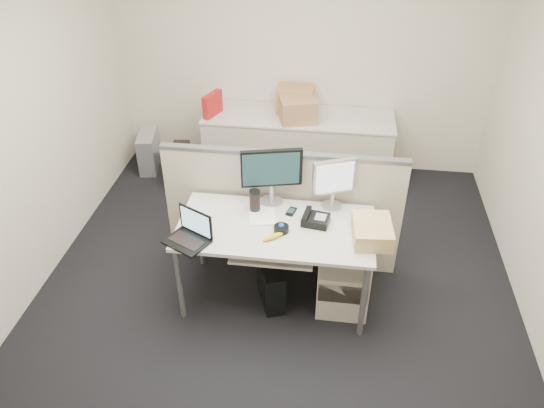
# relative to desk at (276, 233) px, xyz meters

# --- Properties ---
(floor) EXTENTS (4.00, 4.50, 0.01)m
(floor) POSITION_rel_desk_xyz_m (0.00, 0.00, -0.67)
(floor) COLOR black
(floor) RESTS_ON ground
(wall_back) EXTENTS (4.00, 0.02, 2.70)m
(wall_back) POSITION_rel_desk_xyz_m (0.00, 2.25, 0.69)
(wall_back) COLOR beige
(wall_back) RESTS_ON ground
(wall_left) EXTENTS (0.02, 4.50, 2.70)m
(wall_left) POSITION_rel_desk_xyz_m (-2.00, 0.00, 0.69)
(wall_left) COLOR beige
(wall_left) RESTS_ON ground
(desk) EXTENTS (1.50, 0.75, 0.73)m
(desk) POSITION_rel_desk_xyz_m (0.00, 0.00, 0.00)
(desk) COLOR silver
(desk) RESTS_ON floor
(keyboard_tray) EXTENTS (0.62, 0.32, 0.02)m
(keyboard_tray) POSITION_rel_desk_xyz_m (0.00, -0.18, -0.04)
(keyboard_tray) COLOR silver
(keyboard_tray) RESTS_ON desk
(drawer_pedestal) EXTENTS (0.40, 0.55, 0.65)m
(drawer_pedestal) POSITION_rel_desk_xyz_m (0.55, 0.05, -0.34)
(drawer_pedestal) COLOR #B7AD9A
(drawer_pedestal) RESTS_ON floor
(cubicle_partition) EXTENTS (2.00, 0.06, 1.10)m
(cubicle_partition) POSITION_rel_desk_xyz_m (0.00, 0.45, -0.11)
(cubicle_partition) COLOR #BAB094
(cubicle_partition) RESTS_ON floor
(back_counter) EXTENTS (2.00, 0.60, 0.72)m
(back_counter) POSITION_rel_desk_xyz_m (0.00, 1.93, -0.30)
(back_counter) COLOR #B7AD9A
(back_counter) RESTS_ON floor
(monitor_main) EXTENTS (0.51, 0.30, 0.48)m
(monitor_main) POSITION_rel_desk_xyz_m (-0.07, 0.32, 0.31)
(monitor_main) COLOR black
(monitor_main) RESTS_ON desk
(monitor_small) EXTENTS (0.38, 0.29, 0.42)m
(monitor_small) POSITION_rel_desk_xyz_m (0.41, 0.32, 0.28)
(monitor_small) COLOR #B7B7BC
(monitor_small) RESTS_ON desk
(laptop) EXTENTS (0.38, 0.34, 0.23)m
(laptop) POSITION_rel_desk_xyz_m (-0.62, -0.28, 0.18)
(laptop) COLOR black
(laptop) RESTS_ON desk
(trackball) EXTENTS (0.15, 0.15, 0.04)m
(trackball) POSITION_rel_desk_xyz_m (0.05, -0.05, 0.09)
(trackball) COLOR black
(trackball) RESTS_ON desk
(desk_phone) EXTENTS (0.22, 0.19, 0.06)m
(desk_phone) POSITION_rel_desk_xyz_m (0.30, 0.08, 0.10)
(desk_phone) COLOR black
(desk_phone) RESTS_ON desk
(paper_stack) EXTENTS (0.25, 0.30, 0.01)m
(paper_stack) POSITION_rel_desk_xyz_m (-0.12, 0.12, 0.07)
(paper_stack) COLOR white
(paper_stack) RESTS_ON desk
(sticky_pad) EXTENTS (0.08, 0.08, 0.01)m
(sticky_pad) POSITION_rel_desk_xyz_m (0.06, 0.00, 0.07)
(sticky_pad) COLOR gold
(sticky_pad) RESTS_ON desk
(travel_mug) EXTENTS (0.11, 0.11, 0.18)m
(travel_mug) POSITION_rel_desk_xyz_m (-0.19, 0.19, 0.15)
(travel_mug) COLOR black
(travel_mug) RESTS_ON desk
(banana) EXTENTS (0.16, 0.14, 0.04)m
(banana) POSITION_rel_desk_xyz_m (0.00, -0.15, 0.08)
(banana) COLOR yellow
(banana) RESTS_ON desk
(cellphone) EXTENTS (0.09, 0.12, 0.02)m
(cellphone) POSITION_rel_desk_xyz_m (0.10, 0.20, 0.07)
(cellphone) COLOR black
(cellphone) RESTS_ON desk
(manila_folders) EXTENTS (0.31, 0.38, 0.13)m
(manila_folders) POSITION_rel_desk_xyz_m (0.72, -0.05, 0.13)
(manila_folders) COLOR tan
(manila_folders) RESTS_ON desk
(keyboard) EXTENTS (0.42, 0.24, 0.02)m
(keyboard) POSITION_rel_desk_xyz_m (0.05, -0.14, -0.02)
(keyboard) COLOR black
(keyboard) RESTS_ON keyboard_tray
(pc_tower_desk) EXTENTS (0.29, 0.43, 0.37)m
(pc_tower_desk) POSITION_rel_desk_xyz_m (-0.03, -0.05, -0.48)
(pc_tower_desk) COLOR black
(pc_tower_desk) RESTS_ON floor
(pc_tower_spare_dark) EXTENTS (0.23, 0.46, 0.41)m
(pc_tower_spare_dark) POSITION_rel_desk_xyz_m (-1.26, 1.63, -0.46)
(pc_tower_spare_dark) COLOR black
(pc_tower_spare_dark) RESTS_ON floor
(pc_tower_spare_silver) EXTENTS (0.26, 0.49, 0.43)m
(pc_tower_spare_silver) POSITION_rel_desk_xyz_m (-1.70, 1.89, -0.45)
(pc_tower_spare_silver) COLOR #B7B7BC
(pc_tower_spare_silver) RESTS_ON floor
(cardboard_box_left) EXTENTS (0.38, 0.29, 0.28)m
(cardboard_box_left) POSITION_rel_desk_xyz_m (-0.05, 2.05, 0.20)
(cardboard_box_left) COLOR #AC7E4F
(cardboard_box_left) RESTS_ON back_counter
(cardboard_box_right) EXTENTS (0.43, 0.37, 0.26)m
(cardboard_box_right) POSITION_rel_desk_xyz_m (0.00, 1.81, 0.19)
(cardboard_box_right) COLOR #AC7E4F
(cardboard_box_right) RESTS_ON back_counter
(red_binder) EXTENTS (0.16, 0.29, 0.26)m
(red_binder) POSITION_rel_desk_xyz_m (-0.90, 1.83, 0.19)
(red_binder) COLOR red
(red_binder) RESTS_ON back_counter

